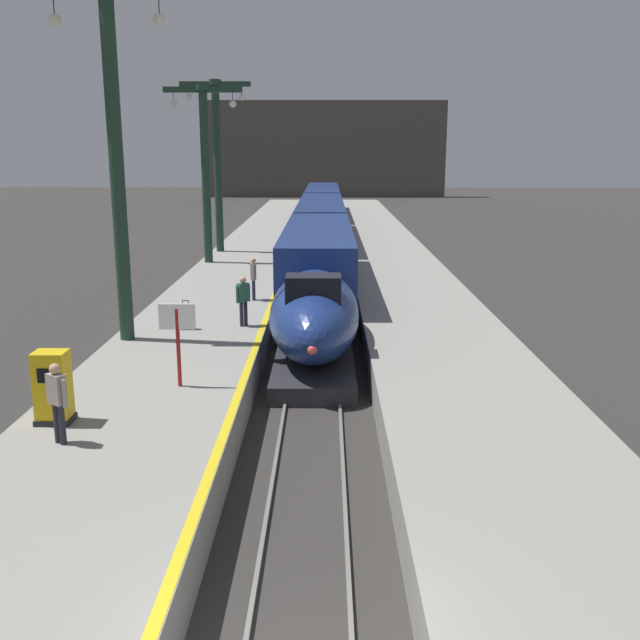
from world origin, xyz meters
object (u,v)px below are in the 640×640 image
Objects in this scene: passenger_mid_platform at (57,397)px; departure_info_board at (177,328)px; station_column_mid at (115,138)px; rolling_suitcase at (186,320)px; station_column_far at (205,157)px; passenger_near_edge at (243,297)px; station_column_distant at (217,151)px; ticket_machine_yellow at (53,390)px; highspeed_train_main at (321,228)px; passenger_far_waiting at (253,275)px.

departure_info_board reaches higher than passenger_mid_platform.
station_column_mid is 6.20m from rolling_suitcase.
station_column_far is 4.26× the size of departure_info_board.
departure_info_board is (-0.89, -6.37, 0.52)m from passenger_near_edge.
station_column_mid is 1.15× the size of station_column_far.
passenger_mid_platform is at bearing -88.21° from station_column_distant.
ticket_machine_yellow is at bearing -132.07° from departure_info_board.
ticket_machine_yellow is (0.35, -23.02, -4.71)m from station_column_far.
station_column_distant is at bearing 100.69° from passenger_near_edge.
passenger_mid_platform is (-5.01, -32.64, 0.09)m from highspeed_train_main.
station_column_mid is 9.77m from passenger_mid_platform.
passenger_near_edge is at bearing -79.31° from station_column_distant.
passenger_mid_platform is (0.89, -28.43, -4.79)m from station_column_distant.
station_column_mid is 7.03m from departure_info_board.
highspeed_train_main reaches higher than passenger_near_edge.
station_column_mid reaches higher than passenger_mid_platform.
rolling_suitcase is at bearing 85.60° from passenger_mid_platform.
passenger_mid_platform is 1.31m from ticket_machine_yellow.
ticket_machine_yellow is at bearing -100.00° from highspeed_train_main.
station_column_mid reaches higher than passenger_near_edge.
passenger_far_waiting reaches higher than ticket_machine_yellow.
station_column_distant is 25.28m from departure_info_board.
passenger_far_waiting is (-0.09, 4.30, 0.00)m from passenger_near_edge.
passenger_far_waiting is (-2.51, -18.33, 0.09)m from highspeed_train_main.
ticket_machine_yellow is at bearing -103.01° from passenger_far_waiting.
station_column_far is at bearing 97.17° from departure_info_board.
highspeed_train_main is at bearing 83.88° from passenger_near_edge.
highspeed_train_main is 33.84× the size of passenger_near_edge.
highspeed_train_main is at bearing 82.19° from passenger_far_waiting.
highspeed_train_main is 33.02m from passenger_mid_platform.
station_column_distant is 28.84m from passenger_mid_platform.
station_column_distant reaches higher than ticket_machine_yellow.
rolling_suitcase is (-1.85, -0.48, -0.69)m from passenger_near_edge.
ticket_machine_yellow is 0.75× the size of departure_info_board.
passenger_mid_platform is 1.06× the size of ticket_machine_yellow.
highspeed_train_main is at bearing 80.00° from ticket_machine_yellow.
departure_info_board is at bearing -96.52° from highspeed_train_main.
departure_info_board reaches higher than passenger_far_waiting.
ticket_machine_yellow is at bearing -89.26° from station_column_distant.
station_column_mid is at bearing -90.00° from station_column_far.
rolling_suitcase is (1.62, -18.90, -5.48)m from station_column_distant.
passenger_near_edge is (3.48, 1.77, -5.16)m from station_column_mid.
highspeed_train_main is 6.33× the size of station_column_far.
passenger_near_edge reaches higher than ticket_machine_yellow.
highspeed_train_main is 58.24× the size of rolling_suitcase.
passenger_mid_platform is 9.58m from rolling_suitcase.
station_column_far is at bearing 103.77° from passenger_near_edge.
station_column_distant is at bearing 94.91° from rolling_suitcase.
rolling_suitcase is (-4.28, -23.11, -0.60)m from highspeed_train_main.
rolling_suitcase is (0.73, 9.53, -0.69)m from passenger_mid_platform.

